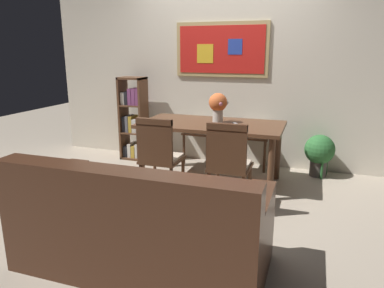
{
  "coord_description": "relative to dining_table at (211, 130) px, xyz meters",
  "views": [
    {
      "loc": [
        1.19,
        -3.55,
        1.56
      ],
      "look_at": [
        0.06,
        -0.27,
        0.65
      ],
      "focal_mm": 33.58,
      "sensor_mm": 36.0,
      "label": 1
    }
  ],
  "objects": [
    {
      "name": "ground_plane",
      "position": [
        -0.06,
        -0.45,
        -0.64
      ],
      "size": [
        12.0,
        12.0,
        0.0
      ],
      "primitive_type": "plane",
      "color": "tan"
    },
    {
      "name": "wall_back_with_painting",
      "position": [
        -0.06,
        0.89,
        0.67
      ],
      "size": [
        5.2,
        0.14,
        2.6
      ],
      "color": "beige",
      "rests_on": "ground_plane"
    },
    {
      "name": "dining_table",
      "position": [
        0.0,
        0.0,
        0.0
      ],
      "size": [
        1.67,
        0.86,
        0.73
      ],
      "color": "brown",
      "rests_on": "ground_plane"
    },
    {
      "name": "dining_chair_far_right",
      "position": [
        0.4,
        0.78,
        -0.1
      ],
      "size": [
        0.4,
        0.41,
        0.91
      ],
      "color": "brown",
      "rests_on": "ground_plane"
    },
    {
      "name": "dining_chair_far_left",
      "position": [
        -0.38,
        0.78,
        -0.1
      ],
      "size": [
        0.4,
        0.41,
        0.91
      ],
      "color": "brown",
      "rests_on": "ground_plane"
    },
    {
      "name": "dining_chair_near_left",
      "position": [
        -0.34,
        -0.76,
        -0.1
      ],
      "size": [
        0.4,
        0.41,
        0.91
      ],
      "color": "brown",
      "rests_on": "ground_plane"
    },
    {
      "name": "dining_chair_near_right",
      "position": [
        0.39,
        -0.77,
        -0.1
      ],
      "size": [
        0.4,
        0.41,
        0.91
      ],
      "color": "brown",
      "rests_on": "ground_plane"
    },
    {
      "name": "leather_couch",
      "position": [
        0.01,
        -1.91,
        -0.33
      ],
      "size": [
        1.8,
        0.84,
        0.84
      ],
      "color": "#472819",
      "rests_on": "ground_plane"
    },
    {
      "name": "bookshelf",
      "position": [
        -1.33,
        0.57,
        -0.08
      ],
      "size": [
        0.36,
        0.28,
        1.19
      ],
      "color": "brown",
      "rests_on": "ground_plane"
    },
    {
      "name": "potted_ivy",
      "position": [
        1.24,
        0.63,
        -0.33
      ],
      "size": [
        0.37,
        0.37,
        0.61
      ],
      "color": "#4C4742",
      "rests_on": "ground_plane"
    },
    {
      "name": "flower_vase",
      "position": [
        0.07,
        0.03,
        0.3
      ],
      "size": [
        0.23,
        0.22,
        0.35
      ],
      "color": "beige",
      "rests_on": "dining_table"
    },
    {
      "name": "tv_remote",
      "position": [
        0.3,
        -0.05,
        0.1
      ],
      "size": [
        0.12,
        0.16,
        0.02
      ],
      "color": "black",
      "rests_on": "dining_table"
    }
  ]
}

